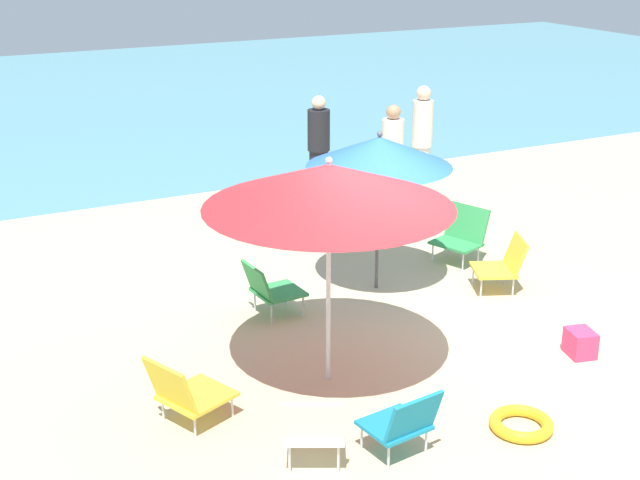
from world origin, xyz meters
The scene contains 15 objects.
ground_plane centered at (0.00, 0.00, 0.00)m, with size 40.00×40.00×0.00m, color #CCB789.
sea_water centered at (0.00, 13.71, 0.00)m, with size 40.00×16.00×0.01m, color #5693A3.
umbrella_red centered at (-1.03, -0.27, 1.82)m, with size 2.16×2.16×2.07m.
umbrella_blue centered at (0.42, 1.36, 1.58)m, with size 1.59×1.59×1.80m.
beach_chair_a centered at (1.63, 0.65, 0.33)m, with size 0.68×0.66×0.62m.
beach_chair_b centered at (-0.96, 1.19, 0.33)m, with size 0.59×0.51×0.61m.
beach_chair_c centered at (-1.09, -1.63, 0.32)m, with size 0.53×0.57×0.61m.
beach_chair_d centered at (1.76, 1.62, 0.35)m, with size 0.66×0.69×0.67m.
beach_chair_e centered at (-1.75, -1.43, 0.35)m, with size 0.68×0.74×0.67m.
beach_chair_f centered at (-2.42, -0.42, 0.30)m, with size 0.75×0.69×0.63m.
person_a centered at (2.52, 3.73, 0.88)m, with size 0.30×0.30×1.74m.
person_b centered at (1.86, 3.44, 0.80)m, with size 0.30×0.30×1.58m.
person_c centered at (1.03, 4.02, 0.85)m, with size 0.31×0.31×1.68m.
swim_ring centered at (-0.01, -1.72, 0.05)m, with size 0.52×0.52×0.10m, color yellow.
beach_bag centered at (1.32, -0.94, 0.13)m, with size 0.28×0.23×0.25m, color #DB3866.
Camera 1 is at (-4.29, -6.56, 3.94)m, focal length 49.58 mm.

